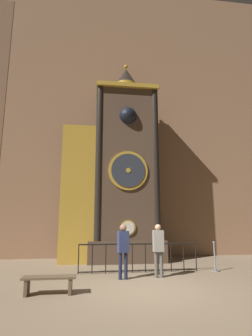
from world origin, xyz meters
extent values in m
plane|color=#847056|center=(0.00, 0.00, 0.00)|extent=(28.00, 28.00, 0.00)
cube|color=#936B4C|center=(0.00, 6.21, 7.72)|extent=(24.00, 0.30, 15.43)
cube|color=brown|center=(0.02, 4.79, 0.47)|extent=(3.42, 1.61, 0.94)
cube|color=brown|center=(0.02, 4.79, 4.57)|extent=(2.74, 1.40, 7.26)
cube|color=gold|center=(0.02, 4.69, 8.10)|extent=(2.95, 1.54, 0.20)
cylinder|color=gold|center=(0.02, 4.06, 1.49)|extent=(0.65, 0.05, 0.65)
cylinder|color=silver|center=(0.02, 4.03, 1.49)|extent=(0.54, 0.03, 0.54)
cylinder|color=gold|center=(0.02, 4.06, 3.98)|extent=(1.77, 0.07, 1.77)
cylinder|color=#2D333D|center=(0.02, 4.02, 3.98)|extent=(1.52, 0.04, 1.52)
cylinder|color=gold|center=(0.02, 4.00, 3.98)|extent=(0.21, 0.02, 0.21)
cube|color=#30241B|center=(0.02, 4.58, 6.60)|extent=(1.03, 0.42, 1.03)
sphere|color=black|center=(0.02, 4.17, 6.60)|extent=(0.83, 0.83, 0.83)
cylinder|color=black|center=(-1.28, 4.19, 4.57)|extent=(0.32, 0.32, 7.26)
cylinder|color=black|center=(1.32, 4.19, 4.57)|extent=(0.32, 0.32, 7.26)
cylinder|color=gold|center=(0.02, 4.79, 8.35)|extent=(1.15, 1.15, 0.30)
cone|color=black|center=(0.02, 4.79, 8.96)|extent=(1.09, 1.09, 0.92)
sphere|color=gold|center=(0.02, 4.79, 9.54)|extent=(0.20, 0.20, 0.20)
cube|color=#4C3828|center=(-2.14, 4.84, 3.04)|extent=(1.49, 1.19, 6.07)
cube|color=gold|center=(-2.14, 4.23, 3.04)|extent=(1.57, 0.06, 6.07)
cylinder|color=black|center=(-1.97, 2.33, 0.50)|extent=(0.04, 0.04, 1.00)
cylinder|color=black|center=(-1.50, 2.33, 0.50)|extent=(0.04, 0.04, 1.00)
cylinder|color=black|center=(-1.02, 2.33, 0.50)|extent=(0.04, 0.04, 1.00)
cylinder|color=black|center=(-0.55, 2.33, 0.50)|extent=(0.04, 0.04, 1.00)
cylinder|color=black|center=(-0.07, 2.33, 0.50)|extent=(0.04, 0.04, 1.00)
cylinder|color=black|center=(0.40, 2.33, 0.50)|extent=(0.04, 0.04, 1.00)
cylinder|color=black|center=(0.88, 2.33, 0.50)|extent=(0.04, 0.04, 1.00)
cylinder|color=black|center=(1.35, 2.33, 0.50)|extent=(0.04, 0.04, 1.00)
cylinder|color=black|center=(1.82, 2.33, 0.50)|extent=(0.04, 0.04, 1.00)
cylinder|color=black|center=(2.30, 2.33, 0.50)|extent=(0.04, 0.04, 1.00)
cylinder|color=black|center=(0.16, 2.33, 0.98)|extent=(4.27, 0.05, 0.05)
cylinder|color=black|center=(0.16, 2.33, 0.06)|extent=(4.27, 0.04, 0.04)
cylinder|color=#1B213A|center=(-0.61, 1.33, 0.41)|extent=(0.11, 0.11, 0.81)
cylinder|color=#1B213A|center=(-0.43, 1.33, 0.41)|extent=(0.11, 0.11, 0.81)
cube|color=navy|center=(-0.52, 1.33, 1.15)|extent=(0.38, 0.29, 0.67)
sphere|color=#8C664C|center=(-0.52, 1.33, 1.59)|extent=(0.23, 0.23, 0.23)
cylinder|color=#58554F|center=(0.58, 1.46, 0.40)|extent=(0.11, 0.11, 0.81)
cylinder|color=#58554F|center=(0.76, 1.46, 0.40)|extent=(0.11, 0.11, 0.81)
cube|color=gray|center=(0.67, 1.46, 1.15)|extent=(0.34, 0.23, 0.69)
sphere|color=tan|center=(0.67, 1.46, 1.59)|extent=(0.21, 0.21, 0.21)
cylinder|color=gray|center=(2.96, 2.18, 0.02)|extent=(0.28, 0.28, 0.04)
cylinder|color=gray|center=(2.96, 2.18, 0.49)|extent=(0.06, 0.06, 0.97)
sphere|color=gray|center=(2.96, 2.18, 1.01)|extent=(0.09, 0.09, 0.09)
cube|color=brown|center=(-2.58, -0.07, 0.41)|extent=(1.34, 0.40, 0.05)
cube|color=brown|center=(-3.12, -0.07, 0.20)|extent=(0.08, 0.36, 0.39)
cube|color=brown|center=(-2.05, -0.07, 0.20)|extent=(0.08, 0.36, 0.39)
camera|label=1|loc=(-1.56, -7.33, 1.90)|focal=28.00mm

